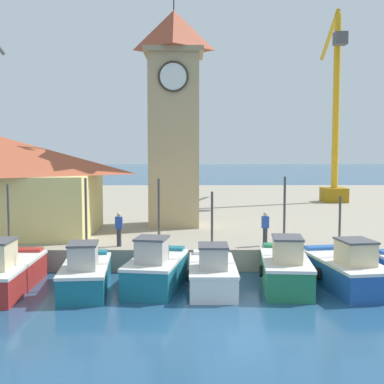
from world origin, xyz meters
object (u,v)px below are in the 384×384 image
object	(u,v)px
port_crane_far	(335,128)
fishing_boat_left_outer	(4,273)
clock_tower	(174,113)
fishing_boat_center	(212,273)
fishing_boat_left_inner	(85,273)
dock_worker_along_quay	(265,228)
fishing_boat_mid_right	(285,268)
dock_worker_near_tower	(119,229)
fishing_boat_mid_left	(156,270)
fishing_boat_right_inner	(346,270)

from	to	relation	value
port_crane_far	fishing_boat_left_outer	bearing A→B (deg)	-128.87
clock_tower	port_crane_far	world-z (taller)	port_crane_far
fishing_boat_center	port_crane_far	size ratio (longest dim) A/B	0.29
fishing_boat_left_inner	clock_tower	bearing A→B (deg)	73.29
fishing_boat_left_inner	dock_worker_along_quay	size ratio (longest dim) A/B	2.88
fishing_boat_mid_right	dock_worker_near_tower	size ratio (longest dim) A/B	3.18
fishing_boat_center	dock_worker_near_tower	distance (m)	5.84
fishing_boat_mid_right	clock_tower	size ratio (longest dim) A/B	0.36
dock_worker_near_tower	fishing_boat_mid_left	bearing A→B (deg)	-62.23
dock_worker_along_quay	fishing_boat_center	bearing A→B (deg)	-124.19
fishing_boat_left_inner	fishing_boat_mid_right	world-z (taller)	fishing_boat_mid_right
fishing_boat_mid_left	dock_worker_near_tower	xyz separation A→B (m)	(-1.96, 3.72, 1.09)
fishing_boat_mid_left	fishing_boat_left_outer	bearing A→B (deg)	-176.27
fishing_boat_right_inner	dock_worker_along_quay	bearing A→B (deg)	126.32
fishing_boat_right_inner	clock_tower	xyz separation A→B (m)	(-7.25, 10.38, 6.94)
dock_worker_near_tower	dock_worker_along_quay	bearing A→B (deg)	0.99
fishing_boat_left_outer	fishing_boat_mid_left	size ratio (longest dim) A/B	1.16
port_crane_far	fishing_boat_mid_right	bearing A→B (deg)	-109.46
fishing_boat_center	fishing_boat_mid_right	bearing A→B (deg)	6.87
fishing_boat_left_outer	dock_worker_along_quay	world-z (taller)	fishing_boat_left_outer
fishing_boat_center	dock_worker_near_tower	bearing A→B (deg)	137.86
dock_worker_along_quay	dock_worker_near_tower	bearing A→B (deg)	-179.01
fishing_boat_mid_left	fishing_boat_right_inner	xyz separation A→B (m)	(7.72, 0.09, -0.05)
clock_tower	dock_worker_near_tower	size ratio (longest dim) A/B	8.74
fishing_boat_center	port_crane_far	world-z (taller)	port_crane_far
clock_tower	dock_worker_near_tower	bearing A→B (deg)	-109.85
port_crane_far	dock_worker_near_tower	bearing A→B (deg)	-127.62
fishing_boat_mid_right	port_crane_far	bearing A→B (deg)	70.54
fishing_boat_left_inner	fishing_boat_center	bearing A→B (deg)	2.92
fishing_boat_mid_right	dock_worker_along_quay	xyz separation A→B (m)	(-0.31, 3.59, 1.10)
fishing_boat_right_inner	fishing_boat_center	bearing A→B (deg)	-177.89
fishing_boat_right_inner	dock_worker_near_tower	world-z (taller)	fishing_boat_right_inner
fishing_boat_mid_left	port_crane_far	world-z (taller)	port_crane_far
fishing_boat_left_inner	fishing_boat_right_inner	xyz separation A→B (m)	(10.50, 0.46, 0.02)
fishing_boat_mid_right	fishing_boat_right_inner	xyz separation A→B (m)	(2.45, -0.16, -0.04)
fishing_boat_left_outer	port_crane_far	bearing A→B (deg)	51.13
fishing_boat_right_inner	dock_worker_near_tower	size ratio (longest dim) A/B	3.25
fishing_boat_mid_left	port_crane_far	size ratio (longest dim) A/B	0.28
fishing_boat_center	fishing_boat_mid_right	size ratio (longest dim) A/B	0.88
fishing_boat_left_outer	port_crane_far	distance (m)	32.00
fishing_boat_mid_right	dock_worker_near_tower	distance (m)	8.10
fishing_boat_left_inner	dock_worker_near_tower	xyz separation A→B (m)	(0.82, 4.09, 1.16)
fishing_boat_left_outer	clock_tower	distance (m)	14.42
fishing_boat_right_inner	clock_tower	size ratio (longest dim) A/B	0.37
fishing_boat_left_inner	dock_worker_along_quay	distance (m)	8.89
fishing_boat_left_outer	fishing_boat_right_inner	xyz separation A→B (m)	(13.72, 0.48, -0.01)
fishing_boat_right_inner	clock_tower	distance (m)	14.44
clock_tower	fishing_boat_mid_right	bearing A→B (deg)	-64.83
fishing_boat_mid_right	fishing_boat_right_inner	distance (m)	2.45
clock_tower	fishing_boat_right_inner	bearing A→B (deg)	-55.06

